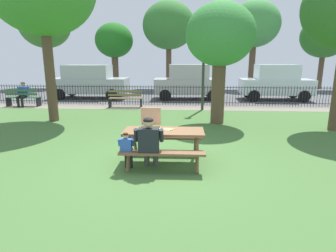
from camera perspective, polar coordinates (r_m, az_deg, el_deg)
name	(u,v)px	position (r m, az deg, el deg)	size (l,w,h in m)	color
ground	(164,138)	(8.60, -0.75, -2.45)	(28.00, 12.11, 0.02)	#456E35
cobblestone_walkway	(173,108)	(13.82, 1.00, 3.72)	(28.00, 1.40, 0.01)	gray
street_asphalt	(176,96)	(18.15, 1.69, 6.09)	(28.00, 7.37, 0.01)	#515154
picnic_table_foreground	(164,138)	(6.44, -0.84, -2.36)	(1.82, 1.51, 0.79)	brown
pizza_box_open	(151,124)	(6.44, -3.52, 0.31)	(0.49, 0.57, 0.50)	tan
pizza_slice_on_table	(169,129)	(6.49, 0.26, -0.60)	(0.30, 0.28, 0.02)	#EED86D
adult_at_table	(149,141)	(5.97, -3.79, -3.09)	(0.61, 0.59, 1.19)	#4B4B4B
child_at_table	(127,148)	(6.06, -8.28, -4.30)	(0.35, 0.34, 0.87)	black
iron_fence_streetside	(174,95)	(14.43, 1.15, 6.20)	(20.70, 0.03, 1.00)	black
park_bench_left	(23,98)	(15.82, -27.09, 5.03)	(1.61, 0.50, 0.85)	#325E34
park_bench_center	(125,99)	(13.91, -8.56, 5.39)	(1.61, 0.49, 0.85)	olive
person_on_park_bench	(23,93)	(15.80, -27.11, 5.91)	(0.61, 0.59, 1.19)	black
lamp_post_walkway	(204,52)	(13.07, 7.21, 14.60)	(0.28, 0.28, 4.32)	#2D382D
tree_near_table	(220,37)	(10.48, 10.46, 17.21)	(2.42, 2.42, 4.24)	brown
parked_car_far_left	(89,81)	(17.55, -15.50, 8.67)	(4.42, 1.95, 1.94)	#B4BDBA
parked_car_left	(189,82)	(16.59, 4.14, 8.88)	(3.98, 1.99, 1.98)	#BBB8B7
parked_car_center	(276,82)	(17.32, 20.80, 8.24)	(3.92, 1.87, 1.98)	white
far_tree_left	(45,25)	(25.33, -23.49, 18.05)	(3.90, 3.90, 6.59)	brown
far_tree_midleft	(114,41)	(23.37, -10.76, 16.37)	(2.92, 2.92, 4.97)	brown
far_tree_center	(169,26)	(22.80, 0.15, 19.48)	(3.95, 3.95, 6.51)	brown
far_tree_midright	(254,25)	(23.29, 16.97, 18.90)	(3.77, 3.77, 6.48)	brown
far_tree_right	(325,37)	(24.83, 28.94, 15.43)	(3.45, 3.45, 5.44)	brown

